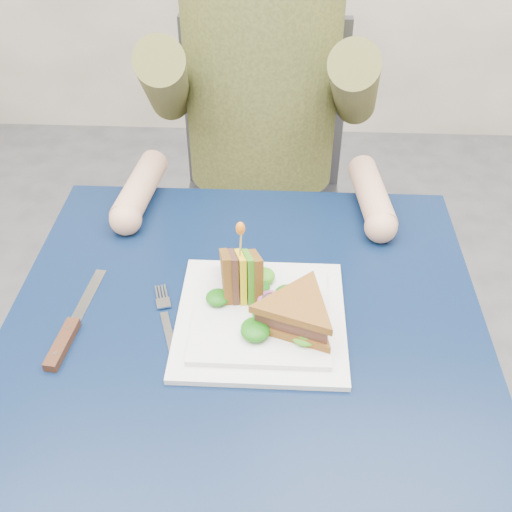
# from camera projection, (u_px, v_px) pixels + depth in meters

# --- Properties ---
(table) EXTENTS (0.75, 0.75, 0.73)m
(table) POSITION_uv_depth(u_px,v_px,m) (245.00, 359.00, 0.98)
(table) COLOR black
(table) RESTS_ON ground
(chair) EXTENTS (0.42, 0.40, 0.93)m
(chair) POSITION_uv_depth(u_px,v_px,m) (262.00, 178.00, 1.60)
(chair) COLOR #47474C
(chair) RESTS_ON ground
(diner) EXTENTS (0.54, 0.59, 0.74)m
(diner) POSITION_uv_depth(u_px,v_px,m) (261.00, 58.00, 1.27)
(diner) COLOR #4B4F24
(diner) RESTS_ON chair
(plate) EXTENTS (0.26, 0.26, 0.02)m
(plate) POSITION_uv_depth(u_px,v_px,m) (261.00, 317.00, 0.93)
(plate) COLOR white
(plate) RESTS_ON table
(sandwich_flat) EXTENTS (0.19, 0.19, 0.05)m
(sandwich_flat) POSITION_uv_depth(u_px,v_px,m) (297.00, 313.00, 0.88)
(sandwich_flat) COLOR brown
(sandwich_flat) RESTS_ON plate
(sandwich_upright) EXTENTS (0.08, 0.13, 0.13)m
(sandwich_upright) POSITION_uv_depth(u_px,v_px,m) (241.00, 275.00, 0.93)
(sandwich_upright) COLOR brown
(sandwich_upright) RESTS_ON plate
(fork) EXTENTS (0.07, 0.18, 0.01)m
(fork) POSITION_uv_depth(u_px,v_px,m) (168.00, 326.00, 0.92)
(fork) COLOR silver
(fork) RESTS_ON table
(knife) EXTENTS (0.04, 0.22, 0.02)m
(knife) POSITION_uv_depth(u_px,v_px,m) (67.00, 334.00, 0.90)
(knife) COLOR silver
(knife) RESTS_ON table
(toothpick) EXTENTS (0.01, 0.01, 0.06)m
(toothpick) POSITION_uv_depth(u_px,v_px,m) (241.00, 243.00, 0.89)
(toothpick) COLOR tan
(toothpick) RESTS_ON sandwich_upright
(toothpick_frill) EXTENTS (0.01, 0.01, 0.02)m
(toothpick_frill) POSITION_uv_depth(u_px,v_px,m) (240.00, 228.00, 0.87)
(toothpick_frill) COLOR orange
(toothpick_frill) RESTS_ON sandwich_upright
(lettuce_spill) EXTENTS (0.15, 0.13, 0.02)m
(lettuce_spill) POSITION_uv_depth(u_px,v_px,m) (264.00, 303.00, 0.92)
(lettuce_spill) COLOR #337A14
(lettuce_spill) RESTS_ON plate
(onion_ring) EXTENTS (0.04, 0.04, 0.02)m
(onion_ring) POSITION_uv_depth(u_px,v_px,m) (271.00, 303.00, 0.91)
(onion_ring) COLOR #9E4C7A
(onion_ring) RESTS_ON plate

